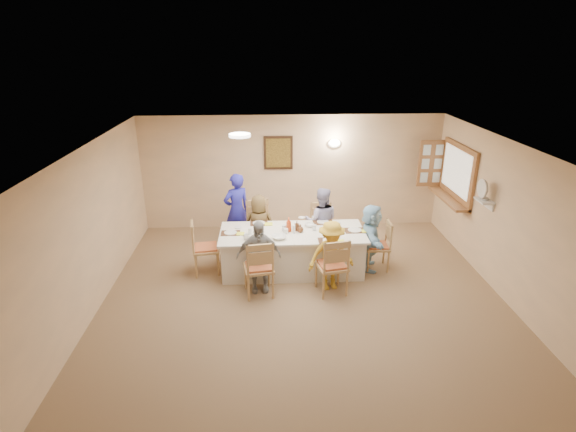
{
  "coord_description": "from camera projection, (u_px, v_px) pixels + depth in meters",
  "views": [
    {
      "loc": [
        -0.59,
        -5.97,
        3.94
      ],
      "look_at": [
        -0.2,
        1.4,
        1.05
      ],
      "focal_mm": 28.0,
      "sensor_mm": 36.0,
      "label": 1
    }
  ],
  "objects": [
    {
      "name": "teacup_b",
      "position": [
        314.0,
        218.0,
        8.51
      ],
      "size": [
        0.14,
        0.14,
        0.07
      ],
      "primitive_type": "imported",
      "rotation": [
        0.0,
        0.0,
        0.43
      ],
      "color": "white",
      "rests_on": "dining_table"
    },
    {
      "name": "fan_shelf",
      "position": [
        484.0,
        201.0,
        7.63
      ],
      "size": [
        0.22,
        0.36,
        0.03
      ],
      "primitive_type": "cube",
      "color": "white",
      "rests_on": "room_walls"
    },
    {
      "name": "bowl_b",
      "position": [
        309.0,
        225.0,
        8.22
      ],
      "size": [
        0.29,
        0.29,
        0.05
      ],
      "primitive_type": "imported",
      "rotation": [
        0.0,
        0.0,
        0.37
      ],
      "color": "white",
      "rests_on": "dining_table"
    },
    {
      "name": "napkin_bl",
      "position": [
        269.0,
        224.0,
        8.31
      ],
      "size": [
        0.15,
        0.15,
        0.01
      ],
      "primitive_type": "cube",
      "color": "#F6FD35",
      "rests_on": "dining_table"
    },
    {
      "name": "placemat_fr",
      "position": [
        329.0,
        241.0,
        7.63
      ],
      "size": [
        0.37,
        0.27,
        0.01
      ],
      "primitive_type": "cube",
      "color": "#472B19",
      "rests_on": "dining_table"
    },
    {
      "name": "diner_back_left",
      "position": [
        259.0,
        226.0,
        8.65
      ],
      "size": [
        0.64,
        0.45,
        1.23
      ],
      "primitive_type": "imported",
      "rotation": [
        0.0,
        0.0,
        3.09
      ],
      "color": "brown",
      "rests_on": "ground"
    },
    {
      "name": "napkin_re",
      "position": [
        365.0,
        231.0,
        8.01
      ],
      "size": [
        0.13,
        0.13,
        0.01
      ],
      "primitive_type": "cube",
      "color": "#F6FD35",
      "rests_on": "dining_table"
    },
    {
      "name": "placemat_le",
      "position": [
        230.0,
        233.0,
        7.94
      ],
      "size": [
        0.33,
        0.25,
        0.01
      ],
      "primitive_type": "cube",
      "color": "#472B19",
      "rests_on": "dining_table"
    },
    {
      "name": "placemat_br",
      "position": [
        323.0,
        222.0,
        8.41
      ],
      "size": [
        0.37,
        0.28,
        0.01
      ],
      "primitive_type": "cube",
      "color": "#472B19",
      "rests_on": "dining_table"
    },
    {
      "name": "plate_bl",
      "position": [
        259.0,
        223.0,
        8.35
      ],
      "size": [
        0.23,
        0.23,
        0.01
      ],
      "primitive_type": "cylinder",
      "color": "white",
      "rests_on": "dining_table"
    },
    {
      "name": "plate_le",
      "position": [
        230.0,
        233.0,
        7.93
      ],
      "size": [
        0.22,
        0.22,
        0.01
      ],
      "primitive_type": "cylinder",
      "color": "white",
      "rests_on": "dining_table"
    },
    {
      "name": "napkin_br",
      "position": [
        333.0,
        223.0,
        8.37
      ],
      "size": [
        0.13,
        0.13,
        0.01
      ],
      "primitive_type": "cube",
      "color": "#F6FD35",
      "rests_on": "dining_table"
    },
    {
      "name": "plate_fl",
      "position": [
        259.0,
        242.0,
        7.57
      ],
      "size": [
        0.25,
        0.25,
        0.02
      ],
      "primitive_type": "cylinder",
      "color": "white",
      "rests_on": "dining_table"
    },
    {
      "name": "hatch_sill",
      "position": [
        448.0,
        198.0,
        9.04
      ],
      "size": [
        0.3,
        1.5,
        0.05
      ],
      "primitive_type": "cube",
      "color": "#9D6639",
      "rests_on": "room_walls"
    },
    {
      "name": "plate_re",
      "position": [
        355.0,
        230.0,
        8.04
      ],
      "size": [
        0.24,
        0.24,
        0.02
      ],
      "primitive_type": "cylinder",
      "color": "white",
      "rests_on": "dining_table"
    },
    {
      "name": "napkin_le",
      "position": [
        241.0,
        234.0,
        7.9
      ],
      "size": [
        0.14,
        0.14,
        0.01
      ],
      "primitive_type": "cube",
      "color": "#F6FD35",
      "rests_on": "dining_table"
    },
    {
      "name": "caregiver",
      "position": [
        237.0,
        210.0,
        9.01
      ],
      "size": [
        0.87,
        0.84,
        1.52
      ],
      "primitive_type": "imported",
      "rotation": [
        0.0,
        0.0,
        3.65
      ],
      "color": "#2726AF",
      "rests_on": "ground"
    },
    {
      "name": "chair_back_right",
      "position": [
        320.0,
        228.0,
        8.87
      ],
      "size": [
        0.52,
        0.52,
        0.95
      ],
      "primitive_type": null,
      "rotation": [
        0.0,
        0.0,
        -0.14
      ],
      "color": "tan",
      "rests_on": "ground"
    },
    {
      "name": "placemat_fl",
      "position": [
        259.0,
        242.0,
        7.57
      ],
      "size": [
        0.37,
        0.27,
        0.01
      ],
      "primitive_type": "cube",
      "color": "#472B19",
      "rests_on": "dining_table"
    },
    {
      "name": "wall_picture",
      "position": [
        278.0,
        153.0,
        9.6
      ],
      "size": [
        0.62,
        0.05,
        0.72
      ],
      "color": "#321D11",
      "rests_on": "room_walls"
    },
    {
      "name": "shutter_door",
      "position": [
        431.0,
        163.0,
        9.55
      ],
      "size": [
        0.55,
        0.04,
        1.0
      ],
      "primitive_type": "cube",
      "color": "#9D6639",
      "rests_on": "room_walls"
    },
    {
      "name": "dining_table",
      "position": [
        292.0,
        251.0,
        8.13
      ],
      "size": [
        2.58,
        1.09,
        0.76
      ],
      "primitive_type": "cube",
      "color": "silver",
      "rests_on": "ground"
    },
    {
      "name": "diner_front_left",
      "position": [
        259.0,
        256.0,
        7.38
      ],
      "size": [
        0.77,
        0.39,
        1.26
      ],
      "primitive_type": "imported",
      "rotation": [
        0.0,
        0.0,
        0.06
      ],
      "color": "#989898",
      "rests_on": "ground"
    },
    {
      "name": "chair_front_left",
      "position": [
        259.0,
        266.0,
        7.31
      ],
      "size": [
        0.55,
        0.55,
        1.01
      ],
      "primitive_type": null,
      "rotation": [
        0.0,
        0.0,
        3.29
      ],
      "color": "tan",
      "rests_on": "ground"
    },
    {
      "name": "desk_fan",
      "position": [
        484.0,
        192.0,
        7.58
      ],
      "size": [
        0.3,
        0.3,
        0.28
      ],
      "primitive_type": null,
      "color": "#A5A5A8",
      "rests_on": "fan_shelf"
    },
    {
      "name": "diner_right_end",
      "position": [
        371.0,
        237.0,
        8.11
      ],
      "size": [
        1.26,
        0.7,
        1.25
      ],
      "primitive_type": "imported",
      "rotation": [
        0.0,
        0.0,
        1.42
      ],
      "color": "#9DD0F1",
      "rests_on": "ground"
    },
    {
      "name": "room_walls",
      "position": [
        307.0,
        221.0,
        6.46
      ],
      "size": [
        7.0,
        7.0,
        7.0
      ],
      "color": "tan",
      "rests_on": "ground"
    },
    {
      "name": "chair_right_end",
      "position": [
        377.0,
        245.0,
        8.18
      ],
      "size": [
        0.45,
        0.45,
        0.92
      ],
      "primitive_type": null,
      "rotation": [
        0.0,
        0.0,
        -1.6
      ],
      "color": "tan",
      "rests_on": "ground"
    },
    {
      "name": "placemat_bl",
      "position": [
        259.0,
        223.0,
        8.35
      ],
      "size": [
        0.32,
        0.24,
        0.01
      ],
      "primitive_type": "cube",
      "color": "#472B19",
      "rests_on": "dining_table"
    },
    {
      "name": "serving_hatch",
      "position": [
        458.0,
        173.0,
        8.85
      ],
      "size": [
        0.06,
        1.5,
        1.15
      ],
      "primitive_type": "cube",
      "color": "#9D6639",
      "rests_on": "room_walls"
    },
    {
      "name": "ceiling_light",
      "position": [
        240.0,
        135.0,
        7.46
      ],
      "size": [
        0.36,
        0.36,
        0.05
      ],
      "primitive_type": "cylinder",
      "color": "white",
      "rests_on": "room_walls"
    },
    {
      "name": "plate_fr",
      "position": [
        329.0,
        240.0,
        7.63
      ],
      "size": [
        0.22,
        0.22,
        0.01
      ],
      "primitive_type": "cylinder",
      "color": "white",
      "rests_on": "dining_table"
    },
    {
      "name": "condiment_brown",
      "position": [
        297.0,
        226.0,
        8.02
      ],
      "size": [
        0.1,
        0.1,
        0.18
      ],
      "primitive_type": "imported",
      "rotation": [
        0.0,
        0.0,
        -0.11
      ],
      "color": "#532E16",
      "rests_on": "dining_table"
    },
    {
      "name": "bowl_a",
      "position": [
        279.0,
        237.0,
        7.7
      ],
      "size": [
        0.32,
        0.32,
        0.06
      ],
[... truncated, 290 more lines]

